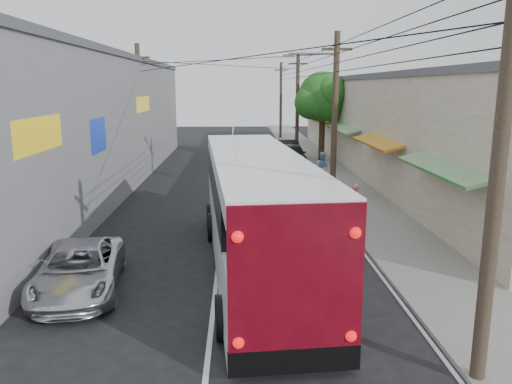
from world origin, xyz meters
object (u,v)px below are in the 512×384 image
coach_bus (256,210)px  pedestrian_near (355,203)px  parked_car_mid (293,154)px  jeepney (79,269)px  parked_car_far (288,150)px  parked_suv (303,187)px  pedestrian_far (322,168)px

coach_bus → pedestrian_near: 6.44m
parked_car_mid → jeepney: bearing=-110.2°
parked_car_far → pedestrian_near: pedestrian_near is taller
jeepney → pedestrian_near: size_ratio=2.93×
parked_suv → pedestrian_near: (1.60, -4.13, 0.19)m
parked_car_far → parked_suv: bearing=-97.3°
coach_bus → parked_car_mid: size_ratio=2.86×
coach_bus → jeepney: (-4.91, -1.68, -1.20)m
parked_car_far → pedestrian_far: bearing=-89.7°
pedestrian_near → pedestrian_far: pedestrian_far is taller
parked_suv → parked_car_mid: (0.80, 11.92, 0.02)m
coach_bus → pedestrian_far: 13.68m
parked_car_far → coach_bus: bearing=-102.5°
parked_car_far → pedestrian_near: bearing=-91.8°
parked_car_mid → pedestrian_far: 7.90m
parked_car_mid → pedestrian_far: size_ratio=2.43×
parked_suv → pedestrian_far: size_ratio=2.77×
jeepney → parked_car_mid: 24.00m
parked_suv → parked_car_far: (0.71, 14.70, 0.01)m
parked_suv → parked_car_mid: parked_car_mid is taller
parked_car_far → pedestrian_near: 18.86m
coach_bus → parked_suv: size_ratio=2.51×
coach_bus → parked_car_far: bearing=77.3°
parked_suv → pedestrian_near: bearing=-62.9°
parked_car_mid → pedestrian_far: (0.80, -7.85, 0.28)m
coach_bus → jeepney: size_ratio=2.70×
jeepney → parked_suv: parked_suv is taller
pedestrian_near → parked_car_mid: bearing=-70.5°
parked_car_mid → parked_car_far: size_ratio=0.98×
pedestrian_near → pedestrian_far: size_ratio=0.88×
parked_car_mid → pedestrian_near: bearing=-87.1°
parked_car_far → jeepney: bearing=-112.5°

